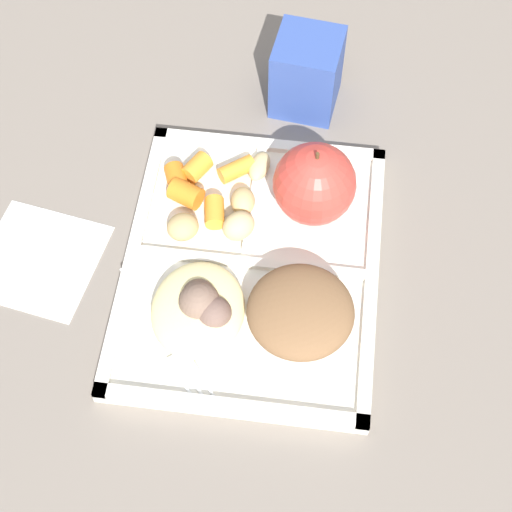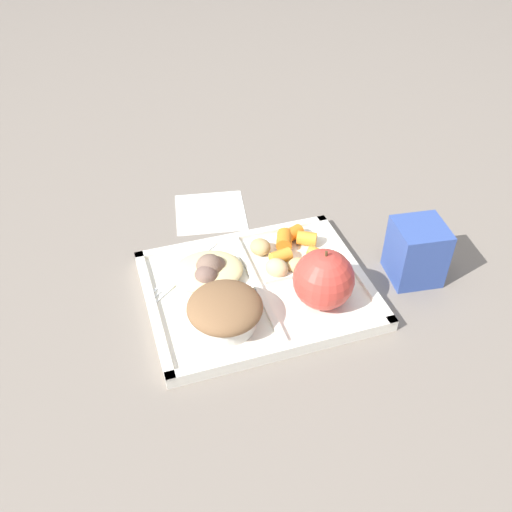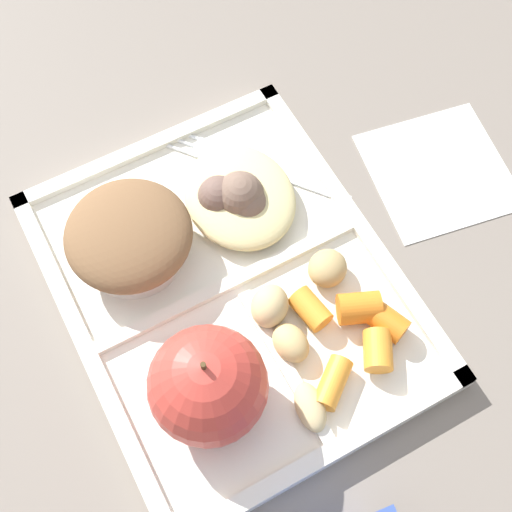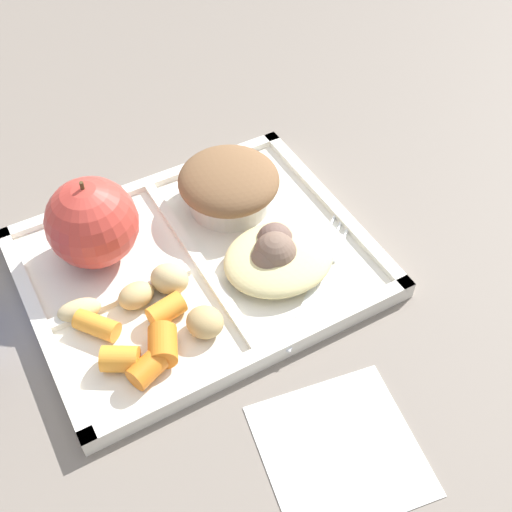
{
  "view_description": "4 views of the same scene",
  "coord_description": "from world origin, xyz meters",
  "views": [
    {
      "loc": [
        0.4,
        0.05,
        0.7
      ],
      "look_at": [
        0.02,
        0.01,
        0.06
      ],
      "focal_mm": 56.77,
      "sensor_mm": 36.0,
      "label": 1
    },
    {
      "loc": [
        0.18,
        0.55,
        0.56
      ],
      "look_at": [
        -0.01,
        -0.03,
        0.05
      ],
      "focal_mm": 39.62,
      "sensor_mm": 36.0,
      "label": 2
    },
    {
      "loc": [
        -0.2,
        0.09,
        0.52
      ],
      "look_at": [
        -0.0,
        -0.02,
        0.04
      ],
      "focal_mm": 49.02,
      "sensor_mm": 36.0,
      "label": 3
    },
    {
      "loc": [
        -0.14,
        -0.37,
        0.46
      ],
      "look_at": [
        0.03,
        -0.05,
        0.05
      ],
      "focal_mm": 45.18,
      "sensor_mm": 36.0,
      "label": 4
    }
  ],
  "objects": [
    {
      "name": "egg_noodle_pile",
      "position": [
        0.06,
        -0.04,
        0.02
      ],
      "size": [
        0.1,
        0.09,
        0.02
      ],
      "primitive_type": "ellipsoid",
      "color": "beige",
      "rests_on": "lunch_tray"
    },
    {
      "name": "meatball_back",
      "position": [
        0.06,
        -0.04,
        0.03
      ],
      "size": [
        0.04,
        0.04,
        0.04
      ],
      "primitive_type": "sphere",
      "color": "#755B4C",
      "rests_on": "lunch_tray"
    },
    {
      "name": "plastic_fork",
      "position": [
        0.1,
        -0.06,
        0.01
      ],
      "size": [
        0.14,
        0.12,
        0.0
      ],
      "color": "white",
      "rests_on": "lunch_tray"
    },
    {
      "name": "carrot_slice_near_corner",
      "position": [
        -0.1,
        -0.07,
        0.02
      ],
      "size": [
        0.04,
        0.03,
        0.02
      ],
      "primitive_type": "cylinder",
      "rotation": [
        0.0,
        1.57,
        5.75
      ],
      "color": "orange",
      "rests_on": "lunch_tray"
    },
    {
      "name": "bran_muffin",
      "position": [
        0.06,
        0.05,
        0.04
      ],
      "size": [
        0.1,
        0.1,
        0.05
      ],
      "color": "silver",
      "rests_on": "lunch_tray"
    },
    {
      "name": "paper_napkin",
      "position": [
        0.01,
        -0.21,
        0.0
      ],
      "size": [
        0.13,
        0.13,
        0.0
      ],
      "primitive_type": "cube",
      "rotation": [
        0.0,
        0.0,
        -0.17
      ],
      "color": "white",
      "rests_on": "ground"
    },
    {
      "name": "carrot_slice_edge",
      "position": [
        -0.05,
        -0.04,
        0.02
      ],
      "size": [
        0.03,
        0.02,
        0.02
      ],
      "primitive_type": "cylinder",
      "rotation": [
        0.0,
        1.57,
        0.17
      ],
      "color": "orange",
      "rests_on": "lunch_tray"
    },
    {
      "name": "carrot_slice_back",
      "position": [
        -0.07,
        -0.08,
        0.02
      ],
      "size": [
        0.03,
        0.04,
        0.02
      ],
      "primitive_type": "cylinder",
      "rotation": [
        0.0,
        1.57,
        1.17
      ],
      "color": "orange",
      "rests_on": "lunch_tray"
    },
    {
      "name": "green_apple",
      "position": [
        -0.08,
        0.05,
        0.05
      ],
      "size": [
        0.08,
        0.08,
        0.09
      ],
      "color": "#C63D33",
      "rests_on": "lunch_tray"
    },
    {
      "name": "potato_chunk_golden",
      "position": [
        -0.03,
        -0.02,
        0.03
      ],
      "size": [
        0.04,
        0.04,
        0.03
      ],
      "primitive_type": "ellipsoid",
      "rotation": [
        0.0,
        0.0,
        5.54
      ],
      "color": "tan",
      "rests_on": "lunch_tray"
    },
    {
      "name": "meatball_center",
      "position": [
        0.05,
        -0.04,
        0.03
      ],
      "size": [
        0.03,
        0.03,
        0.03
      ],
      "primitive_type": "sphere",
      "color": "#755B4C",
      "rests_on": "lunch_tray"
    },
    {
      "name": "carrot_slice_diagonal",
      "position": [
        -0.09,
        -0.09,
        0.02
      ],
      "size": [
        0.03,
        0.03,
        0.02
      ],
      "primitive_type": "cylinder",
      "rotation": [
        0.0,
        1.57,
        0.39
      ],
      "color": "orange",
      "rests_on": "lunch_tray"
    },
    {
      "name": "ground",
      "position": [
        0.0,
        0.0,
        0.0
      ],
      "size": [
        6.0,
        6.0,
        0.0
      ],
      "primitive_type": "plane",
      "color": "slate"
    },
    {
      "name": "lunch_tray",
      "position": [
        -0.0,
        -0.0,
        0.01
      ],
      "size": [
        0.31,
        0.25,
        0.02
      ],
      "color": "silver",
      "rests_on": "ground"
    },
    {
      "name": "carrot_slice_small",
      "position": [
        -0.11,
        -0.03,
        0.02
      ],
      "size": [
        0.04,
        0.04,
        0.02
      ],
      "primitive_type": "cylinder",
      "rotation": [
        0.0,
        1.57,
        5.36
      ],
      "color": "orange",
      "rests_on": "lunch_tray"
    },
    {
      "name": "potato_chunk_large",
      "position": [
        -0.11,
        -0.01,
        0.02
      ],
      "size": [
        0.04,
        0.03,
        0.02
      ],
      "primitive_type": "ellipsoid",
      "rotation": [
        0.0,
        0.0,
        6.1
      ],
      "color": "tan",
      "rests_on": "lunch_tray"
    },
    {
      "name": "meatball_side",
      "position": [
        0.07,
        -0.03,
        0.03
      ],
      "size": [
        0.03,
        0.03,
        0.03
      ],
      "primitive_type": "sphere",
      "color": "brown",
      "rests_on": "lunch_tray"
    },
    {
      "name": "potato_chunk_corner",
      "position": [
        -0.03,
        -0.07,
        0.02
      ],
      "size": [
        0.04,
        0.04,
        0.02
      ],
      "primitive_type": "ellipsoid",
      "rotation": [
        0.0,
        0.0,
        3.69
      ],
      "color": "tan",
      "rests_on": "lunch_tray"
    },
    {
      "name": "potato_chunk_browned",
      "position": [
        -0.07,
        -0.02,
        0.02
      ],
      "size": [
        0.03,
        0.03,
        0.02
      ],
      "primitive_type": "ellipsoid",
      "rotation": [
        0.0,
        0.0,
        4.83
      ],
      "color": "tan",
      "rests_on": "lunch_tray"
    }
  ]
}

